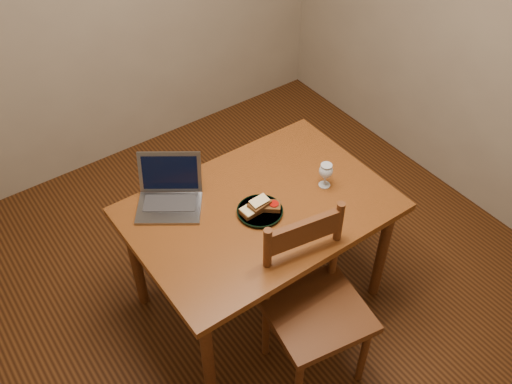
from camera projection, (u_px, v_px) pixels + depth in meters
floor at (258, 279)px, 3.47m from camera, size 3.20×3.20×0.02m
right_wall at (485, 6)px, 3.26m from camera, size 0.02×3.20×2.60m
table at (260, 218)px, 2.93m from camera, size 1.30×0.90×0.74m
chair at (315, 301)px, 2.70m from camera, size 0.53×0.51×0.49m
plate at (260, 212)px, 2.83m from camera, size 0.23×0.23×0.02m
sandwich_cheese at (252, 209)px, 2.80m from camera, size 0.12×0.07×0.04m
sandwich_tomato at (268, 205)px, 2.82m from camera, size 0.14×0.13×0.04m
sandwich_top at (259, 203)px, 2.79m from camera, size 0.12×0.08×0.03m
milk_glass at (325, 175)px, 2.93m from camera, size 0.07×0.07×0.14m
laptop at (170, 191)px, 2.86m from camera, size 0.43×0.42×0.23m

